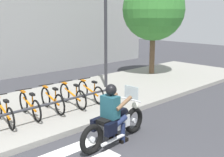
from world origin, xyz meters
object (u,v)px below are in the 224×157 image
tree_near_rack (154,10)px  street_lamp (106,19)px  rider (113,110)px  bicycle_3 (30,105)px  bike_rack (39,107)px  bicycle_6 (90,91)px  bicycle_5 (72,95)px  bicycle_2 (4,112)px  bicycle_4 (52,100)px  motorcycle (115,124)px

tree_near_rack → street_lamp: bearing=-173.3°
rider → tree_near_rack: (6.50, 4.05, 2.35)m
bicycle_3 → bike_rack: 0.56m
bicycle_3 → tree_near_rack: tree_near_rack is taller
tree_near_rack → bicycle_3: bearing=-168.7°
bicycle_6 → tree_near_rack: bearing=16.1°
rider → bicycle_5: 2.72m
bike_rack → street_lamp: bearing=22.6°
bicycle_2 → tree_near_rack: bearing=10.3°
street_lamp → bicycle_6: bearing=-147.5°
bicycle_4 → bicycle_3: bearing=180.0°
bicycle_3 → tree_near_rack: bearing=11.3°
bicycle_3 → bicycle_4: (0.74, -0.00, 0.01)m
bicycle_4 → bicycle_5: bicycle_4 is taller
motorcycle → bicycle_6: size_ratio=1.41×
bike_rack → bicycle_5: bearing=20.6°
bicycle_2 → bicycle_4: bearing=-0.1°
bicycle_5 → street_lamp: 3.48m
tree_near_rack → bicycle_4: bearing=-167.4°
bicycle_2 → street_lamp: (4.60, 1.05, 2.32)m
bicycle_5 → bike_rack: 1.58m
rider → street_lamp: street_lamp is taller
bicycle_3 → tree_near_rack: 7.87m
motorcycle → tree_near_rack: tree_near_rack is taller
bicycle_2 → motorcycle: bearing=-59.0°
bicycle_6 → street_lamp: street_lamp is taller
bicycle_6 → bike_rack: size_ratio=0.31×
rider → bicycle_2: rider is taller
bicycle_3 → bicycle_4: size_ratio=1.00×
bicycle_3 → bicycle_5: (1.47, 0.00, 0.00)m
motorcycle → bicycle_3: 2.73m
rider → bicycle_4: (-0.01, 2.60, -0.34)m
bicycle_2 → bicycle_5: (2.21, -0.00, 0.01)m
bicycle_3 → bicycle_4: 0.74m
rider → bicycle_3: 2.73m
rider → bike_rack: rider is taller
motorcycle → bicycle_3: size_ratio=1.38×
bike_rack → street_lamp: 4.74m
bicycle_4 → street_lamp: 4.02m
motorcycle → bicycle_6: motorcycle is taller
bicycle_3 → street_lamp: (3.86, 1.05, 2.31)m
motorcycle → bicycle_2: bearing=121.0°
bicycle_6 → bicycle_2: bearing=180.0°
bicycle_2 → bicycle_4: size_ratio=1.04×
bicycle_5 → bicycle_2: bearing=180.0°
bicycle_4 → street_lamp: bearing=18.6°
motorcycle → rider: rider is taller
rider → tree_near_rack: size_ratio=0.31×
rider → bicycle_2: (-1.49, 2.60, -0.36)m
rider → street_lamp: (3.11, 3.65, 1.96)m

